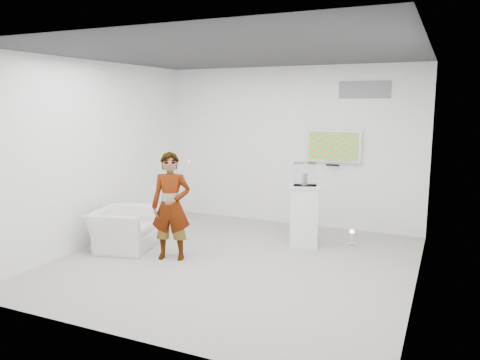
{
  "coord_description": "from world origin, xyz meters",
  "views": [
    {
      "loc": [
        2.79,
        -6.0,
        2.33
      ],
      "look_at": [
        -0.19,
        0.6,
        1.13
      ],
      "focal_mm": 35.0,
      "sensor_mm": 36.0,
      "label": 1
    }
  ],
  "objects_px": {
    "tv": "(334,146)",
    "floor_uplight": "(352,239)",
    "person": "(171,206)",
    "pedestal": "(304,215)",
    "armchair": "(124,229)"
  },
  "relations": [
    {
      "from": "tv",
      "to": "floor_uplight",
      "type": "height_order",
      "value": "tv"
    },
    {
      "from": "tv",
      "to": "person",
      "type": "relative_size",
      "value": 0.62
    },
    {
      "from": "tv",
      "to": "person",
      "type": "xyz_separation_m",
      "value": [
        -1.79,
        -2.69,
        -0.74
      ]
    },
    {
      "from": "floor_uplight",
      "to": "pedestal",
      "type": "bearing_deg",
      "value": -165.73
    },
    {
      "from": "armchair",
      "to": "pedestal",
      "type": "xyz_separation_m",
      "value": [
        2.58,
        1.38,
        0.18
      ]
    },
    {
      "from": "pedestal",
      "to": "floor_uplight",
      "type": "distance_m",
      "value": 0.86
    },
    {
      "from": "person",
      "to": "floor_uplight",
      "type": "relative_size",
      "value": 5.74
    },
    {
      "from": "person",
      "to": "floor_uplight",
      "type": "height_order",
      "value": "person"
    },
    {
      "from": "person",
      "to": "armchair",
      "type": "height_order",
      "value": "person"
    },
    {
      "from": "tv",
      "to": "armchair",
      "type": "relative_size",
      "value": 1.0
    },
    {
      "from": "floor_uplight",
      "to": "person",
      "type": "bearing_deg",
      "value": -144.85
    },
    {
      "from": "tv",
      "to": "armchair",
      "type": "height_order",
      "value": "tv"
    },
    {
      "from": "person",
      "to": "armchair",
      "type": "bearing_deg",
      "value": 155.33
    },
    {
      "from": "armchair",
      "to": "floor_uplight",
      "type": "bearing_deg",
      "value": -78.38
    },
    {
      "from": "person",
      "to": "armchair",
      "type": "distance_m",
      "value": 1.09
    }
  ]
}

